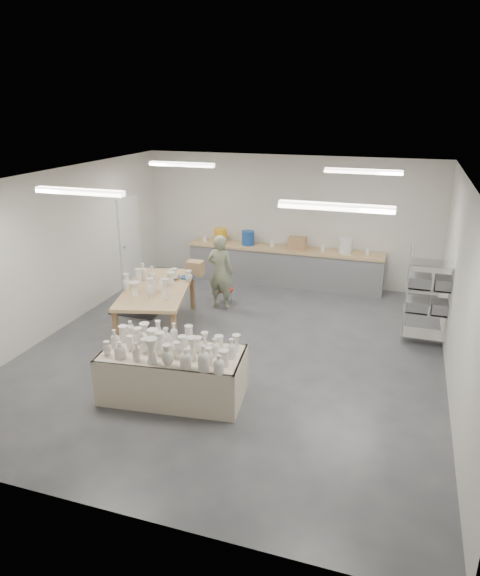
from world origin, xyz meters
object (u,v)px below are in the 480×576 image
(potter, at_px, (221,272))
(work_table, at_px, (160,286))
(red_stool, at_px, (225,290))
(drying_table, at_px, (173,371))

(potter, bearing_deg, work_table, 67.05)
(work_table, height_order, red_stool, work_table)
(drying_table, height_order, red_stool, drying_table)
(potter, bearing_deg, drying_table, 104.18)
(potter, xyz_separation_m, red_stool, (0.00, 0.27, -0.51))
(drying_table, xyz_separation_m, work_table, (-1.27, 2.20, 0.44))
(drying_table, relative_size, red_stool, 5.83)
(drying_table, height_order, work_table, work_table)
(potter, relative_size, red_stool, 4.27)
(drying_table, relative_size, potter, 1.37)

